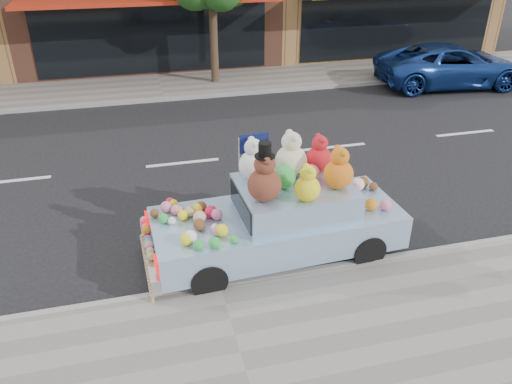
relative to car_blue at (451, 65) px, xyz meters
name	(u,v)px	position (x,y,z in m)	size (l,w,h in m)	color
ground	(183,163)	(-10.18, -4.26, -0.74)	(120.00, 120.00, 0.00)	black
near_sidewalk	(240,355)	(-10.18, -10.76, -0.68)	(60.00, 3.00, 0.12)	gray
far_sidewalk	(161,87)	(-10.18, 2.24, -0.68)	(60.00, 3.00, 0.12)	gray
near_kerb	(220,287)	(-10.18, -9.26, -0.67)	(60.00, 0.12, 0.13)	gray
far_kerb	(164,99)	(-10.18, 0.74, -0.67)	(60.00, 0.12, 0.13)	gray
car_blue	(451,65)	(0.00, 0.00, 0.00)	(2.44, 5.29, 1.47)	navy
art_car	(279,214)	(-8.97, -8.50, 0.08)	(4.55, 1.93, 2.34)	black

